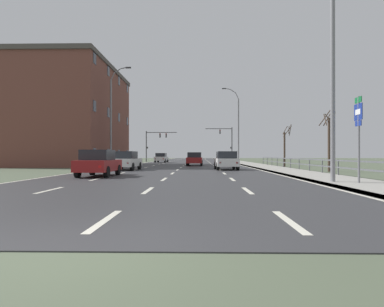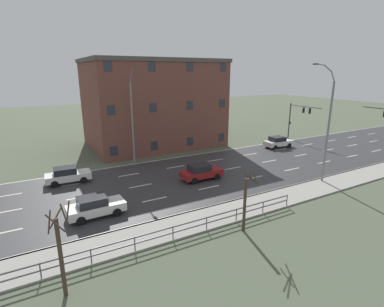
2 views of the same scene
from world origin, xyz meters
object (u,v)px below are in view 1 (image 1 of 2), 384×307
object	(u,v)px
car_mid_centre	(161,158)
car_far_right	(99,163)
street_lamp_left_bank	(112,118)
street_lamp_foreground	(329,61)
brick_building	(63,116)
car_far_left	(126,161)
street_lamp_midground	(237,126)
highway_sign	(359,128)
car_distant	(226,160)
traffic_signal_right	(227,139)
traffic_signal_left	(154,140)
car_near_left	(195,159)

from	to	relation	value
car_mid_centre	car_far_right	size ratio (longest dim) A/B	1.02
car_mid_centre	car_far_right	bearing A→B (deg)	-86.02
street_lamp_left_bank	car_mid_centre	distance (m)	20.78
street_lamp_foreground	brick_building	bearing A→B (deg)	130.46
car_far_left	brick_building	bearing A→B (deg)	131.74
street_lamp_left_bank	car_mid_centre	xyz separation A→B (m)	(2.99, 20.08, -4.45)
street_lamp_foreground	street_lamp_midground	distance (m)	34.59
street_lamp_midground	brick_building	bearing A→B (deg)	-159.86
highway_sign	car_mid_centre	distance (m)	43.48
car_mid_centre	car_far_right	distance (m)	35.94
car_mid_centre	street_lamp_left_bank	bearing A→B (deg)	-95.10
car_distant	brick_building	xyz separation A→B (m)	(-19.14, 12.51, 5.24)
street_lamp_midground	highway_sign	xyz separation A→B (m)	(0.94, -35.25, -3.09)
traffic_signal_right	car_far_left	bearing A→B (deg)	-108.18
street_lamp_left_bank	traffic_signal_left	distance (m)	25.77
highway_sign	traffic_signal_left	world-z (taller)	traffic_signal_left
car_near_left	street_lamp_foreground	bearing A→B (deg)	-74.38
car_mid_centre	car_far_left	world-z (taller)	same
traffic_signal_right	traffic_signal_left	bearing A→B (deg)	-176.34
street_lamp_midground	car_far_right	distance (m)	32.20
highway_sign	car_mid_centre	size ratio (longest dim) A/B	0.88
traffic_signal_right	car_mid_centre	bearing A→B (deg)	-150.57
highway_sign	car_mid_centre	world-z (taller)	highway_sign
street_lamp_foreground	car_distant	bearing A→B (deg)	103.50
street_lamp_midground	brick_building	xyz separation A→B (m)	(-22.48, -8.25, 0.58)
street_lamp_foreground	highway_sign	distance (m)	3.20
street_lamp_left_bank	car_far_left	world-z (taller)	street_lamp_left_bank
street_lamp_left_bank	traffic_signal_right	xyz separation A→B (m)	(14.50, 26.57, -1.08)
street_lamp_foreground	traffic_signal_right	distance (m)	47.34
traffic_signal_left	car_far_right	world-z (taller)	traffic_signal_left
street_lamp_left_bank	brick_building	world-z (taller)	brick_building
car_distant	car_far_right	size ratio (longest dim) A/B	1.01
street_lamp_midground	brick_building	size ratio (longest dim) A/B	0.62
traffic_signal_left	car_distant	world-z (taller)	traffic_signal_left
car_far_left	street_lamp_foreground	bearing A→B (deg)	-45.14
traffic_signal_right	car_far_right	bearing A→B (deg)	-104.70
street_lamp_left_bank	highway_sign	bearing A→B (deg)	-53.48
street_lamp_midground	car_mid_centre	xyz separation A→B (m)	(-11.93, 6.24, -4.66)
street_lamp_midground	car_near_left	world-z (taller)	street_lamp_midground
traffic_signal_left	brick_building	xyz separation A→B (m)	(-8.61, -20.13, 2.10)
car_far_right	car_distant	bearing A→B (deg)	47.49
highway_sign	car_far_right	xyz separation A→B (m)	(-12.49, 5.56, -1.57)
highway_sign	car_distant	world-z (taller)	highway_sign
street_lamp_left_bank	car_near_left	world-z (taller)	street_lamp_left_bank
car_distant	car_near_left	bearing A→B (deg)	103.41
traffic_signal_left	car_distant	bearing A→B (deg)	-72.12
car_distant	car_near_left	size ratio (longest dim) A/B	1.00
street_lamp_left_bank	car_near_left	bearing A→B (deg)	23.90
street_lamp_foreground	street_lamp_left_bank	world-z (taller)	street_lamp_foreground
street_lamp_left_bank	car_far_right	xyz separation A→B (m)	(3.38, -15.86, -4.45)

